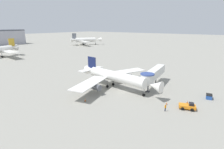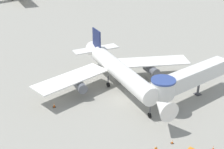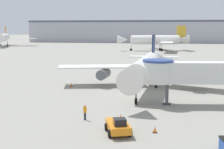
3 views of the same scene
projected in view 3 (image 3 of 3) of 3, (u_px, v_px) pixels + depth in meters
The scene contains 11 objects.
ground_plane at pixel (136, 93), 49.44m from camera, with size 800.00×800.00×0.00m, color gray.
main_airplane at pixel (147, 67), 52.36m from camera, with size 33.00×29.56×8.97m.
jet_bridge at pixel (201, 72), 41.57m from camera, with size 18.32×5.34×6.09m.
pushback_tug_orange at pixel (118, 126), 30.51m from camera, with size 3.07×4.23×1.76m.
traffic_cone_near_nose at pixel (121, 116), 35.55m from camera, with size 0.39×0.39×0.65m.
traffic_cone_port_wing at pixel (71, 84), 55.01m from camera, with size 0.50×0.50×0.83m.
traffic_cone_apron_front at pixel (155, 129), 30.91m from camera, with size 0.46×0.46×0.75m.
ground_crew_marshaller at pixel (85, 111), 35.00m from camera, with size 0.40×0.37×1.80m.
background_jet_gold_tail at pixel (157, 40), 140.66m from camera, with size 32.50×34.77×11.30m.
background_jet_orange_tail at pixel (3, 37), 174.66m from camera, with size 34.30×36.24×11.24m.
terminal_building at pixel (133, 31), 221.75m from camera, with size 148.44×19.70×15.42m.
Camera 3 is at (3.86, -48.44, 10.32)m, focal length 50.00 mm.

